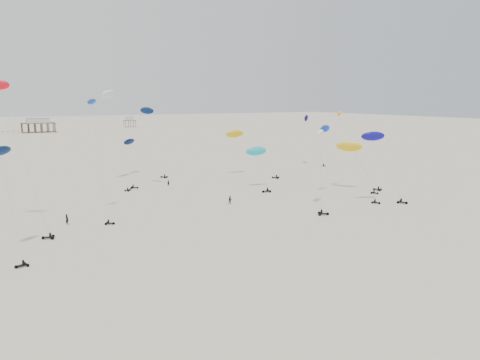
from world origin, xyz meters
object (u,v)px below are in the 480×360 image
pavilion_main (38,126)px  rig_0 (339,148)px  rig_4 (321,160)px  pavilion_small (130,123)px  spectator_0 (67,224)px

pavilion_main → rig_0: 259.41m
rig_0 → rig_4: rig_0 is taller
pavilion_small → rig_4: 297.90m
rig_4 → spectator_0: 50.05m
rig_4 → spectator_0: size_ratio=7.39×
pavilion_main → pavilion_small: bearing=23.2°
rig_0 → pavilion_small: bearing=-112.7°
rig_0 → spectator_0: bearing=-20.0°
pavilion_small → rig_0: rig_0 is taller
rig_4 → spectator_0: (-47.53, 12.06, -10.04)m
pavilion_main → rig_4: bearing=-84.1°
pavilion_small → spectator_0: (-90.33, -282.68, -3.49)m
spectator_0 → rig_0: bearing=-124.9°
pavilion_main → spectator_0: (-20.33, -252.68, -4.22)m
pavilion_small → rig_0: 288.18m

